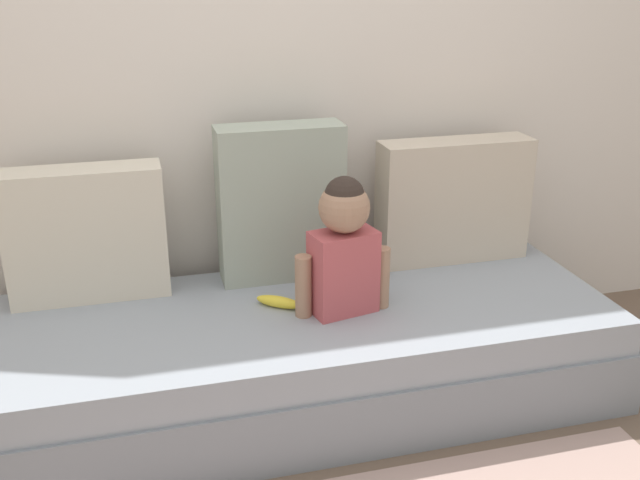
# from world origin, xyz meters

# --- Properties ---
(ground_plane) EXTENTS (12.00, 12.00, 0.00)m
(ground_plane) POSITION_xyz_m (0.00, 0.00, 0.00)
(ground_plane) COLOR brown
(back_wall) EXTENTS (5.43, 0.10, 2.41)m
(back_wall) POSITION_xyz_m (0.00, 0.53, 1.20)
(back_wall) COLOR silver
(back_wall) RESTS_ON ground
(couch) EXTENTS (2.23, 0.80, 0.36)m
(couch) POSITION_xyz_m (0.00, 0.00, 0.18)
(couch) COLOR gray
(couch) RESTS_ON ground
(throw_pillow_left) EXTENTS (0.54, 0.16, 0.47)m
(throw_pillow_left) POSITION_xyz_m (-0.69, 0.30, 0.59)
(throw_pillow_left) COLOR beige
(throw_pillow_left) RESTS_ON couch
(throw_pillow_center) EXTENTS (0.46, 0.16, 0.58)m
(throw_pillow_center) POSITION_xyz_m (0.00, 0.30, 0.65)
(throw_pillow_center) COLOR #99A393
(throw_pillow_center) RESTS_ON couch
(throw_pillow_right) EXTENTS (0.60, 0.16, 0.48)m
(throw_pillow_right) POSITION_xyz_m (0.69, 0.30, 0.60)
(throw_pillow_right) COLOR #C1B29E
(throw_pillow_right) RESTS_ON couch
(toddler) EXTENTS (0.33, 0.17, 0.48)m
(toddler) POSITION_xyz_m (0.14, -0.05, 0.60)
(toddler) COLOR #B24C51
(toddler) RESTS_ON couch
(banana) EXTENTS (0.16, 0.14, 0.04)m
(banana) POSITION_xyz_m (-0.07, 0.04, 0.38)
(banana) COLOR yellow
(banana) RESTS_ON couch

